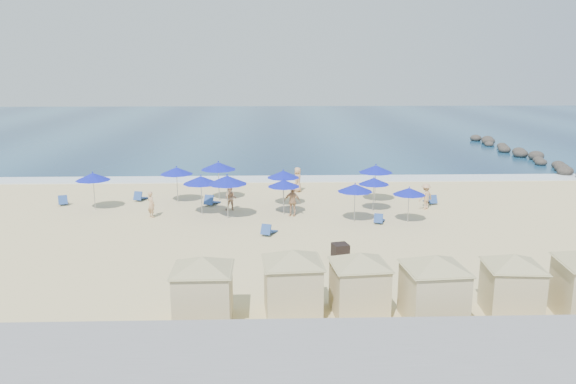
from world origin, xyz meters
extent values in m
plane|color=beige|center=(0.00, 0.00, 0.00)|extent=(160.00, 160.00, 0.00)
cube|color=navy|center=(0.00, 55.00, 0.03)|extent=(160.00, 80.00, 0.06)
cube|color=white|center=(0.00, 15.50, 0.04)|extent=(160.00, 2.50, 0.08)
cube|color=gray|center=(0.00, -13.00, 0.55)|extent=(160.00, 2.20, 1.10)
ellipsoid|color=#2B2724|center=(23.52, 16.50, 0.36)|extent=(1.32, 1.32, 0.86)
ellipsoid|color=#2B2724|center=(24.00, 18.00, 0.34)|extent=(1.24, 1.24, 0.81)
ellipsoid|color=#2B2724|center=(24.48, 19.50, 0.32)|extent=(1.16, 1.16, 0.75)
ellipsoid|color=#2B2724|center=(23.64, 21.00, 0.30)|extent=(1.08, 1.08, 0.70)
ellipsoid|color=#2B2724|center=(24.12, 22.50, 0.28)|extent=(1.00, 1.00, 0.65)
ellipsoid|color=#2B2724|center=(24.60, 24.00, 0.41)|extent=(1.48, 1.48, 0.96)
ellipsoid|color=#2B2724|center=(23.76, 25.50, 0.39)|extent=(1.40, 1.40, 0.91)
ellipsoid|color=#2B2724|center=(24.24, 27.00, 0.36)|extent=(1.32, 1.32, 0.86)
ellipsoid|color=#2B2724|center=(23.40, 28.50, 0.34)|extent=(1.24, 1.24, 0.81)
ellipsoid|color=#2B2724|center=(23.88, 30.00, 0.32)|extent=(1.16, 1.16, 0.75)
ellipsoid|color=#2B2724|center=(24.36, 31.50, 0.30)|extent=(1.08, 1.08, 0.70)
ellipsoid|color=#2B2724|center=(23.52, 33.00, 0.28)|extent=(1.00, 1.00, 0.65)
ellipsoid|color=#2B2724|center=(24.00, 34.50, 0.41)|extent=(1.48, 1.48, 0.96)
ellipsoid|color=#2B2724|center=(24.48, 36.00, 0.39)|extent=(1.40, 1.40, 0.91)
ellipsoid|color=#2B2724|center=(23.64, 37.50, 0.36)|extent=(1.32, 1.32, 0.86)
cube|color=black|center=(2.44, -3.20, 0.35)|extent=(0.86, 0.86, 0.71)
cube|color=#CFBD8E|center=(-3.24, -9.74, 0.98)|extent=(1.98, 1.98, 1.96)
cube|color=tan|center=(-3.24, -9.74, 1.96)|extent=(2.07, 2.07, 0.08)
pyramid|color=tan|center=(-3.24, -9.74, 2.45)|extent=(4.30, 4.30, 0.49)
cube|color=#CFBD8E|center=(-0.06, -9.17, 0.99)|extent=(2.12, 2.12, 1.98)
cube|color=tan|center=(-0.06, -9.17, 1.98)|extent=(2.22, 2.22, 0.08)
pyramid|color=tan|center=(-0.06, -9.17, 2.47)|extent=(4.32, 4.32, 0.49)
cube|color=#CFBD8E|center=(2.38, -9.20, 0.94)|extent=(2.05, 2.05, 1.88)
cube|color=tan|center=(2.38, -9.20, 1.88)|extent=(2.16, 2.16, 0.08)
pyramid|color=tan|center=(2.38, -9.20, 2.35)|extent=(4.10, 4.10, 0.47)
cube|color=#CFBD8E|center=(4.92, -9.91, 0.99)|extent=(2.13, 2.13, 1.98)
cube|color=tan|center=(4.92, -9.91, 1.98)|extent=(2.24, 2.24, 0.08)
pyramid|color=tan|center=(4.92, -9.91, 2.47)|extent=(4.32, 4.32, 0.49)
cube|color=#CFBD8E|center=(7.93, -9.43, 0.92)|extent=(2.00, 2.00, 1.85)
cube|color=tan|center=(7.93, -9.43, 1.85)|extent=(2.10, 2.10, 0.07)
pyramid|color=tan|center=(7.93, -9.43, 2.31)|extent=(4.03, 4.03, 0.46)
cylinder|color=#A5A8AD|center=(-11.95, 6.39, 0.97)|extent=(0.05, 0.05, 1.94)
cone|color=#101AAF|center=(-11.95, 6.39, 2.12)|extent=(2.15, 2.15, 0.46)
sphere|color=#101AAF|center=(-11.95, 6.39, 2.40)|extent=(0.08, 0.08, 0.08)
cylinder|color=#A5A8AD|center=(-7.04, 8.17, 0.98)|extent=(0.05, 0.05, 1.95)
cone|color=#101AAF|center=(-7.04, 8.17, 2.13)|extent=(2.16, 2.16, 0.46)
sphere|color=#101AAF|center=(-7.04, 8.17, 2.42)|extent=(0.08, 0.08, 0.08)
cylinder|color=#A5A8AD|center=(-5.05, 4.95, 0.99)|extent=(0.05, 0.05, 1.98)
cone|color=#101AAF|center=(-5.05, 4.95, 2.17)|extent=(2.19, 2.19, 0.47)
sphere|color=#101AAF|center=(-5.05, 4.95, 2.45)|extent=(0.08, 0.08, 0.08)
cylinder|color=#A5A8AD|center=(-4.34, 8.77, 1.07)|extent=(0.06, 0.06, 2.14)
cone|color=#101AAF|center=(-4.34, 8.77, 2.33)|extent=(2.36, 2.36, 0.51)
sphere|color=#101AAF|center=(-4.34, 8.77, 2.64)|extent=(0.09, 0.09, 0.09)
cylinder|color=#A5A8AD|center=(-0.05, 4.88, 0.89)|extent=(0.05, 0.05, 1.78)
cone|color=#101AAF|center=(-0.05, 4.88, 1.94)|extent=(1.96, 1.96, 0.42)
sphere|color=#101AAF|center=(-0.05, 4.88, 2.20)|extent=(0.07, 0.07, 0.07)
cylinder|color=#A5A8AD|center=(-3.40, 4.06, 1.07)|extent=(0.06, 0.06, 2.14)
cone|color=#101AAF|center=(-3.40, 4.06, 2.34)|extent=(2.37, 2.37, 0.51)
sphere|color=#101AAF|center=(-3.40, 4.06, 2.65)|extent=(0.09, 0.09, 0.09)
cylinder|color=#A5A8AD|center=(-0.03, 7.04, 0.95)|extent=(0.05, 0.05, 1.90)
cone|color=#101AAF|center=(-0.03, 7.04, 2.08)|extent=(2.11, 2.11, 0.45)
sphere|color=#101AAF|center=(-0.03, 7.04, 2.36)|extent=(0.08, 0.08, 0.08)
cylinder|color=#A5A8AD|center=(4.03, 3.11, 0.92)|extent=(0.05, 0.05, 1.85)
cone|color=#101AAF|center=(4.03, 3.11, 2.02)|extent=(2.04, 2.04, 0.44)
sphere|color=#101AAF|center=(4.03, 3.11, 2.29)|extent=(0.08, 0.08, 0.08)
cylinder|color=#A5A8AD|center=(6.11, 7.91, 1.02)|extent=(0.05, 0.05, 2.04)
cone|color=#101AAF|center=(6.11, 7.91, 2.23)|extent=(2.26, 2.26, 0.48)
sphere|color=#101AAF|center=(6.11, 7.91, 2.52)|extent=(0.09, 0.09, 0.09)
cylinder|color=#A5A8AD|center=(5.56, 5.53, 0.87)|extent=(0.05, 0.05, 1.74)
cone|color=#101AAF|center=(5.56, 5.53, 1.90)|extent=(1.93, 1.93, 0.41)
sphere|color=#101AAF|center=(5.56, 5.53, 2.16)|extent=(0.07, 0.07, 0.07)
cylinder|color=#A5A8AD|center=(7.11, 2.83, 0.85)|extent=(0.04, 0.04, 1.70)
cone|color=#101AAF|center=(7.11, 2.83, 1.86)|extent=(1.88, 1.88, 0.40)
sphere|color=#101AAF|center=(7.11, 2.83, 2.10)|extent=(0.07, 0.07, 0.07)
cube|color=#274892|center=(-14.51, 7.87, 0.16)|extent=(0.96, 1.32, 0.33)
cube|color=#274892|center=(-14.32, 7.40, 0.40)|extent=(0.64, 0.51, 0.58)
cube|color=#274892|center=(-9.58, 8.88, 0.16)|extent=(0.88, 1.31, 0.33)
cube|color=#274892|center=(-9.73, 8.40, 0.40)|extent=(0.63, 0.47, 0.58)
cube|color=#274892|center=(-4.66, 7.46, 0.18)|extent=(1.02, 1.44, 0.36)
cube|color=#274892|center=(-4.85, 6.95, 0.44)|extent=(0.70, 0.54, 0.63)
cube|color=#274892|center=(-0.92, 0.80, 0.16)|extent=(0.95, 1.28, 0.32)
cube|color=#274892|center=(-1.11, 0.35, 0.39)|extent=(0.62, 0.50, 0.56)
cube|color=#274892|center=(5.48, 2.90, 0.14)|extent=(0.84, 1.19, 0.30)
cube|color=#274892|center=(5.32, 2.47, 0.36)|extent=(0.58, 0.45, 0.52)
cube|color=#274892|center=(9.69, 7.39, 0.15)|extent=(0.69, 1.19, 0.31)
cube|color=#274892|center=(9.76, 6.93, 0.38)|extent=(0.57, 0.38, 0.54)
imported|color=tan|center=(-8.00, 4.43, 0.79)|extent=(0.67, 0.68, 1.59)
imported|color=tan|center=(-3.36, 5.88, 0.78)|extent=(0.84, 0.71, 1.55)
imported|color=tan|center=(0.45, 4.54, 0.89)|extent=(1.12, 0.76, 1.77)
imported|color=tan|center=(8.96, 5.87, 0.82)|extent=(1.23, 1.08, 1.65)
imported|color=tan|center=(1.09, 11.07, 0.89)|extent=(0.79, 0.99, 1.78)
camera|label=1|loc=(-0.83, -28.33, 8.97)|focal=35.00mm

